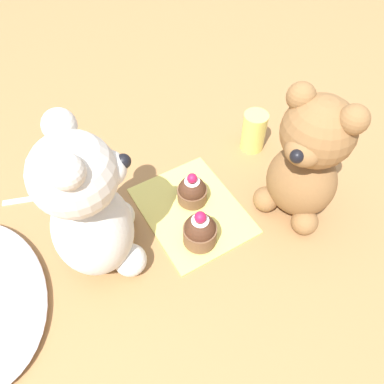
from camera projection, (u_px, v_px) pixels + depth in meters
ground_plane at (192, 211)px, 0.70m from camera, size 4.00×4.00×0.00m
knitted_placemat at (192, 210)px, 0.70m from camera, size 0.22×0.17×0.01m
teddy_bear_cream at (89, 208)px, 0.55m from camera, size 0.16×0.16×0.28m
teddy_bear_tan at (307, 161)px, 0.61m from camera, size 0.15×0.15×0.25m
cupcake_near_cream_bear at (200, 231)px, 0.63m from camera, size 0.06×0.06×0.08m
cupcake_near_tan_bear at (192, 191)px, 0.69m from camera, size 0.06×0.06×0.07m
juice_glass at (254, 131)px, 0.77m from camera, size 0.05×0.05×0.09m
teaspoon at (40, 197)px, 0.72m from camera, size 0.06×0.13×0.01m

